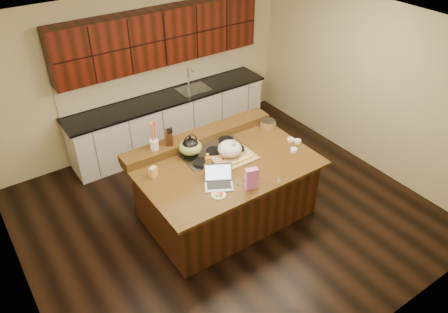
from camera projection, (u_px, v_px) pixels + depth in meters
room at (226, 136)px, 5.69m from camera, size 5.52×5.02×2.72m
island at (226, 189)px, 6.19m from camera, size 2.40×1.60×0.92m
back_ledge at (199, 137)px, 6.37m from camera, size 2.40×0.30×0.12m
cooktop at (214, 152)px, 6.13m from camera, size 0.92×0.52×0.05m
back_counter at (167, 93)px, 7.55m from camera, size 3.70×0.66×2.40m
kettle at (190, 146)px, 6.00m from camera, size 0.25×0.25×0.22m
green_bowl at (190, 147)px, 6.01m from camera, size 0.43×0.43×0.18m
laptop at (219, 180)px, 5.52m from camera, size 0.45×0.42×0.25m
oil_bottle at (208, 166)px, 5.65m from camera, size 0.08×0.08×0.27m
vinegar_bottle at (234, 151)px, 5.95m from camera, size 0.07×0.07×0.25m
wooden_tray at (231, 151)px, 5.99m from camera, size 0.58×0.46×0.23m
ramekin_a at (294, 150)px, 6.15m from camera, size 0.10×0.10×0.04m
ramekin_b at (298, 141)px, 6.34m from camera, size 0.13×0.13×0.04m
ramekin_c at (291, 140)px, 6.37m from camera, size 0.13×0.13×0.04m
strainer_bowl at (268, 124)px, 6.70m from camera, size 0.30×0.30×0.09m
kitchen_timer at (278, 177)px, 5.61m from camera, size 0.09×0.09×0.07m
pink_bag at (251, 179)px, 5.41m from camera, size 0.17×0.12×0.29m
candy_plate at (219, 195)px, 5.36m from camera, size 0.23×0.23×0.01m
package_box at (153, 172)px, 5.65m from camera, size 0.12×0.10×0.14m
utensil_crock at (154, 144)px, 5.97m from camera, size 0.15×0.15×0.14m
knife_block at (169, 138)px, 6.06m from camera, size 0.15×0.18×0.19m
gumdrop_0 at (260, 179)px, 5.63m from camera, size 0.02×0.02×0.02m
gumdrop_1 at (238, 185)px, 5.53m from camera, size 0.02×0.02×0.02m
gumdrop_2 at (250, 181)px, 5.58m from camera, size 0.02×0.02×0.02m
gumdrop_3 at (251, 187)px, 5.49m from camera, size 0.02×0.02×0.02m
gumdrop_4 at (246, 181)px, 5.59m from camera, size 0.02×0.02×0.02m
gumdrop_5 at (259, 173)px, 5.72m from camera, size 0.02×0.02×0.02m
gumdrop_6 at (251, 175)px, 5.70m from camera, size 0.02×0.02×0.02m
gumdrop_7 at (256, 173)px, 5.72m from camera, size 0.02×0.02×0.02m
gumdrop_8 at (259, 176)px, 5.68m from camera, size 0.02×0.02×0.02m
gumdrop_9 at (243, 184)px, 5.53m from camera, size 0.02×0.02×0.02m
gumdrop_10 at (251, 180)px, 5.60m from camera, size 0.02×0.02×0.02m
gumdrop_11 at (243, 179)px, 5.62m from camera, size 0.02×0.02×0.02m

